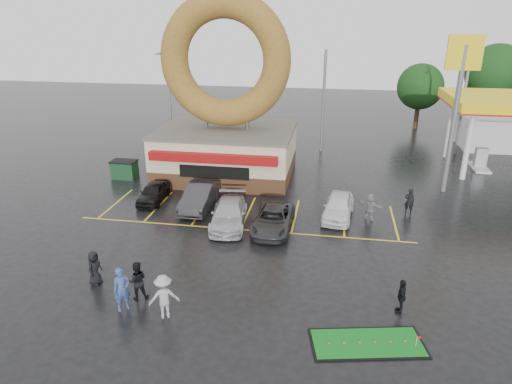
% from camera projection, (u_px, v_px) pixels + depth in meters
% --- Properties ---
extents(ground, '(120.00, 120.00, 0.00)m').
position_uv_depth(ground, '(227.00, 258.00, 23.57)').
color(ground, black).
rests_on(ground, ground).
extents(donut_shop, '(10.20, 8.70, 13.50)m').
position_uv_depth(donut_shop, '(226.00, 118.00, 34.35)').
color(donut_shop, '#472B19').
rests_on(donut_shop, ground).
extents(shell_sign, '(2.20, 0.36, 10.60)m').
position_uv_depth(shell_sign, '(459.00, 86.00, 29.87)').
color(shell_sign, slate).
rests_on(shell_sign, ground).
extents(streetlight_left, '(0.40, 2.21, 9.00)m').
position_uv_depth(streetlight_left, '(169.00, 96.00, 41.72)').
color(streetlight_left, slate).
rests_on(streetlight_left, ground).
extents(streetlight_mid, '(0.40, 2.21, 9.00)m').
position_uv_depth(streetlight_mid, '(323.00, 99.00, 40.43)').
color(streetlight_mid, slate).
rests_on(streetlight_mid, ground).
extents(streetlight_right, '(0.40, 2.21, 9.00)m').
position_uv_depth(streetlight_right, '(464.00, 101.00, 39.45)').
color(streetlight_right, slate).
rests_on(streetlight_right, ground).
extents(tree_far_c, '(6.30, 6.30, 9.00)m').
position_uv_depth(tree_far_c, '(496.00, 74.00, 49.22)').
color(tree_far_c, '#332114').
rests_on(tree_far_c, ground).
extents(tree_far_d, '(4.90, 4.90, 7.00)m').
position_uv_depth(tree_far_d, '(420.00, 87.00, 49.12)').
color(tree_far_d, '#332114').
rests_on(tree_far_d, ground).
extents(car_black, '(1.66, 3.77, 1.26)m').
position_uv_depth(car_black, '(154.00, 192.00, 30.56)').
color(car_black, black).
rests_on(car_black, ground).
extents(car_dgrey, '(1.69, 4.76, 1.57)m').
position_uv_depth(car_dgrey, '(200.00, 197.00, 29.42)').
color(car_dgrey, '#2A2A2C').
rests_on(car_dgrey, ground).
extents(car_silver, '(2.55, 5.08, 1.41)m').
position_uv_depth(car_silver, '(229.00, 214.00, 27.08)').
color(car_silver, '#B9B9BF').
rests_on(car_silver, ground).
extents(car_grey, '(2.25, 4.70, 1.29)m').
position_uv_depth(car_grey, '(273.00, 219.00, 26.47)').
color(car_grey, '#2E2E31').
rests_on(car_grey, ground).
extents(car_white, '(2.15, 4.40, 1.45)m').
position_uv_depth(car_white, '(338.00, 207.00, 28.03)').
color(car_white, white).
rests_on(car_white, ground).
extents(person_blue, '(0.85, 0.83, 1.97)m').
position_uv_depth(person_blue, '(122.00, 289.00, 19.12)').
color(person_blue, '#334880').
rests_on(person_blue, ground).
extents(person_blackjkt, '(1.07, 0.98, 1.80)m').
position_uv_depth(person_blackjkt, '(137.00, 281.00, 19.89)').
color(person_blackjkt, black).
rests_on(person_blackjkt, ground).
extents(person_hoodie, '(1.44, 1.18, 1.94)m').
position_uv_depth(person_hoodie, '(164.00, 297.00, 18.63)').
color(person_hoodie, '#99989B').
rests_on(person_hoodie, ground).
extents(person_bystander, '(0.65, 0.88, 1.66)m').
position_uv_depth(person_bystander, '(94.00, 268.00, 21.03)').
color(person_bystander, black).
rests_on(person_bystander, ground).
extents(person_cameraman, '(0.49, 0.95, 1.54)m').
position_uv_depth(person_cameraman, '(401.00, 296.00, 19.02)').
color(person_cameraman, black).
rests_on(person_cameraman, ground).
extents(person_walker_near, '(1.62, 1.16, 1.69)m').
position_uv_depth(person_walker_near, '(370.00, 207.00, 27.74)').
color(person_walker_near, gray).
rests_on(person_walker_near, ground).
extents(person_walker_far, '(0.63, 0.44, 1.64)m').
position_uv_depth(person_walker_far, '(409.00, 201.00, 28.63)').
color(person_walker_far, black).
rests_on(person_walker_far, ground).
extents(dumpster, '(1.81, 1.21, 1.30)m').
position_uv_depth(dumpster, '(125.00, 170.00, 34.96)').
color(dumpster, '#194326').
rests_on(dumpster, ground).
extents(putting_green, '(4.61, 2.71, 0.54)m').
position_uv_depth(putting_green, '(367.00, 343.00, 17.39)').
color(putting_green, black).
rests_on(putting_green, ground).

